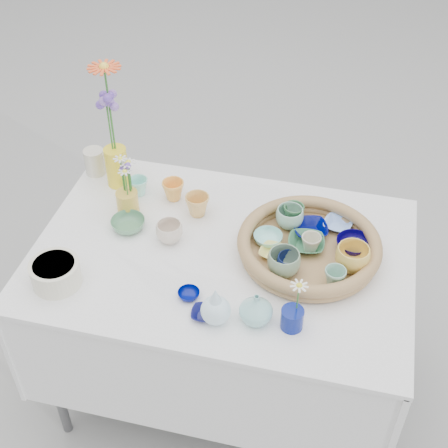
% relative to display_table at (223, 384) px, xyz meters
% --- Properties ---
extents(ground, '(80.00, 80.00, 0.00)m').
position_rel_display_table_xyz_m(ground, '(0.00, 0.00, 0.00)').
color(ground, '#A1A1A0').
extents(display_table, '(1.26, 0.86, 0.77)m').
position_rel_display_table_xyz_m(display_table, '(0.00, 0.00, 0.00)').
color(display_table, white).
rests_on(display_table, ground).
extents(wicker_tray, '(0.47, 0.47, 0.08)m').
position_rel_display_table_xyz_m(wicker_tray, '(0.28, 0.05, 0.80)').
color(wicker_tray, olive).
rests_on(wicker_tray, display_table).
extents(tray_ceramic_0, '(0.15, 0.15, 0.03)m').
position_rel_display_table_xyz_m(tray_ceramic_0, '(0.27, 0.14, 0.80)').
color(tray_ceramic_0, '#000554').
rests_on(tray_ceramic_0, wicker_tray).
extents(tray_ceramic_1, '(0.14, 0.14, 0.04)m').
position_rel_display_table_xyz_m(tray_ceramic_1, '(0.42, 0.10, 0.80)').
color(tray_ceramic_1, '#070046').
rests_on(tray_ceramic_1, wicker_tray).
extents(tray_ceramic_2, '(0.13, 0.13, 0.09)m').
position_rel_display_table_xyz_m(tray_ceramic_2, '(0.42, 0.00, 0.83)').
color(tray_ceramic_2, '#E6BC4F').
rests_on(tray_ceramic_2, wicker_tray).
extents(tray_ceramic_3, '(0.13, 0.13, 0.03)m').
position_rel_display_table_xyz_m(tray_ceramic_3, '(0.27, 0.07, 0.80)').
color(tray_ceramic_3, '#37744C').
rests_on(tray_ceramic_3, wicker_tray).
extents(tray_ceramic_4, '(0.14, 0.14, 0.08)m').
position_rel_display_table_xyz_m(tray_ceramic_4, '(0.21, -0.07, 0.82)').
color(tray_ceramic_4, gray).
rests_on(tray_ceramic_4, wicker_tray).
extents(tray_ceramic_5, '(0.12, 0.12, 0.03)m').
position_rel_display_table_xyz_m(tray_ceramic_5, '(0.14, 0.06, 0.80)').
color(tray_ceramic_5, '#8EDAD4').
rests_on(tray_ceramic_5, wicker_tray).
extents(tray_ceramic_6, '(0.10, 0.10, 0.08)m').
position_rel_display_table_xyz_m(tray_ceramic_6, '(0.20, 0.16, 0.82)').
color(tray_ceramic_6, '#94C6AF').
rests_on(tray_ceramic_6, wicker_tray).
extents(tray_ceramic_7, '(0.08, 0.08, 0.06)m').
position_rel_display_table_xyz_m(tray_ceramic_7, '(0.29, 0.06, 0.81)').
color(tray_ceramic_7, beige).
rests_on(tray_ceramic_7, wicker_tray).
extents(tray_ceramic_8, '(0.11, 0.11, 0.02)m').
position_rel_display_table_xyz_m(tray_ceramic_8, '(0.36, 0.19, 0.79)').
color(tray_ceramic_8, '#87ADF2').
rests_on(tray_ceramic_8, wicker_tray).
extents(tray_ceramic_9, '(0.09, 0.09, 0.06)m').
position_rel_display_table_xyz_m(tray_ceramic_9, '(0.23, -0.05, 0.81)').
color(tray_ceramic_9, '#0E194E').
rests_on(tray_ceramic_9, wicker_tray).
extents(tray_ceramic_10, '(0.11, 0.11, 0.02)m').
position_rel_display_table_xyz_m(tray_ceramic_10, '(0.17, 0.00, 0.79)').
color(tray_ceramic_10, '#EDE071').
rests_on(tray_ceramic_10, wicker_tray).
extents(tray_ceramic_11, '(0.08, 0.08, 0.06)m').
position_rel_display_table_xyz_m(tray_ceramic_11, '(0.38, -0.08, 0.81)').
color(tray_ceramic_11, '#82B59F').
rests_on(tray_ceramic_11, wicker_tray).
extents(tray_ceramic_12, '(0.09, 0.09, 0.07)m').
position_rel_display_table_xyz_m(tray_ceramic_12, '(0.21, 0.19, 0.82)').
color(tray_ceramic_12, '#3C7145').
rests_on(tray_ceramic_12, wicker_tray).
extents(loose_ceramic_0, '(0.11, 0.11, 0.08)m').
position_rel_display_table_xyz_m(loose_ceramic_0, '(-0.24, 0.23, 0.80)').
color(loose_ceramic_0, '#FFB24C').
rests_on(loose_ceramic_0, display_table).
extents(loose_ceramic_1, '(0.11, 0.11, 0.08)m').
position_rel_display_table_xyz_m(loose_ceramic_1, '(-0.13, 0.17, 0.81)').
color(loose_ceramic_1, '#E3AE5A').
rests_on(loose_ceramic_1, display_table).
extents(loose_ceramic_2, '(0.12, 0.12, 0.04)m').
position_rel_display_table_xyz_m(loose_ceramic_2, '(-0.35, 0.04, 0.78)').
color(loose_ceramic_2, '#568C65').
rests_on(loose_ceramic_2, display_table).
extents(loose_ceramic_3, '(0.11, 0.11, 0.07)m').
position_rel_display_table_xyz_m(loose_ceramic_3, '(-0.19, 0.01, 0.80)').
color(loose_ceramic_3, beige).
rests_on(loose_ceramic_3, display_table).
extents(loose_ceramic_4, '(0.08, 0.08, 0.02)m').
position_rel_display_table_xyz_m(loose_ceramic_4, '(-0.05, -0.22, 0.78)').
color(loose_ceramic_4, '#00096D').
rests_on(loose_ceramic_4, display_table).
extents(loose_ceramic_5, '(0.08, 0.08, 0.07)m').
position_rel_display_table_xyz_m(loose_ceramic_5, '(-0.38, 0.23, 0.80)').
color(loose_ceramic_5, '#94EAD9').
rests_on(loose_ceramic_5, display_table).
extents(loose_ceramic_6, '(0.08, 0.08, 0.02)m').
position_rel_display_table_xyz_m(loose_ceramic_6, '(0.01, -0.29, 0.77)').
color(loose_ceramic_6, '#111356').
rests_on(loose_ceramic_6, display_table).
extents(fluted_bowl, '(0.21, 0.21, 0.08)m').
position_rel_display_table_xyz_m(fluted_bowl, '(-0.48, -0.26, 0.81)').
color(fluted_bowl, beige).
rests_on(fluted_bowl, display_table).
extents(bud_vase_paleblue, '(0.11, 0.11, 0.14)m').
position_rel_display_table_xyz_m(bud_vase_paleblue, '(0.05, -0.29, 0.83)').
color(bud_vase_paleblue, '#C8E9F6').
rests_on(bud_vase_paleblue, display_table).
extents(bud_vase_seafoam, '(0.13, 0.13, 0.10)m').
position_rel_display_table_xyz_m(bud_vase_seafoam, '(0.17, -0.26, 0.82)').
color(bud_vase_seafoam, '#8CCCC8').
rests_on(bud_vase_seafoam, display_table).
extents(bud_vase_cobalt, '(0.08, 0.08, 0.07)m').
position_rel_display_table_xyz_m(bud_vase_cobalt, '(0.27, -0.26, 0.80)').
color(bud_vase_cobalt, navy).
rests_on(bud_vase_cobalt, display_table).
extents(single_daisy, '(0.07, 0.07, 0.11)m').
position_rel_display_table_xyz_m(single_daisy, '(0.28, -0.25, 0.88)').
color(single_daisy, white).
rests_on(single_daisy, bud_vase_cobalt).
extents(tall_vase_yellow, '(0.11, 0.11, 0.16)m').
position_rel_display_table_xyz_m(tall_vase_yellow, '(-0.47, 0.27, 0.84)').
color(tall_vase_yellow, yellow).
rests_on(tall_vase_yellow, display_table).
extents(gerbera, '(0.17, 0.17, 0.34)m').
position_rel_display_table_xyz_m(gerbera, '(-0.47, 0.28, 1.08)').
color(gerbera, '#FF5D2A').
rests_on(gerbera, tall_vase_yellow).
extents(hydrangea, '(0.10, 0.10, 0.28)m').
position_rel_display_table_xyz_m(hydrangea, '(-0.48, 0.27, 1.02)').
color(hydrangea, '#6D47BC').
rests_on(hydrangea, tall_vase_yellow).
extents(white_pitcher, '(0.13, 0.11, 0.10)m').
position_rel_display_table_xyz_m(white_pitcher, '(-0.58, 0.31, 0.82)').
color(white_pitcher, beige).
rests_on(white_pitcher, display_table).
extents(daisy_cup, '(0.10, 0.10, 0.08)m').
position_rel_display_table_xyz_m(daisy_cup, '(-0.38, 0.12, 0.81)').
color(daisy_cup, gold).
rests_on(daisy_cup, display_table).
extents(daisy_posy, '(0.09, 0.09, 0.15)m').
position_rel_display_table_xyz_m(daisy_posy, '(-0.38, 0.13, 0.92)').
color(daisy_posy, white).
rests_on(daisy_posy, daisy_cup).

